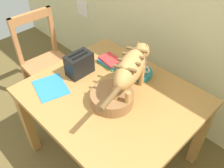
% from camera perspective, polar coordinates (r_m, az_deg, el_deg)
% --- Properties ---
extents(dining_table, '(1.17, 1.00, 0.72)m').
position_cam_1_polar(dining_table, '(1.79, 0.00, -4.49)').
color(dining_table, '#B68142').
rests_on(dining_table, ground_plane).
extents(cat, '(0.33, 0.70, 0.33)m').
position_cam_1_polar(cat, '(1.60, 4.54, 3.91)').
color(cat, tan).
rests_on(cat, dining_table).
extents(saucer_bowl, '(0.19, 0.19, 0.04)m').
position_cam_1_polar(saucer_bowl, '(1.89, 6.48, 2.53)').
color(saucer_bowl, teal).
rests_on(saucer_bowl, dining_table).
extents(coffee_mug, '(0.13, 0.09, 0.09)m').
position_cam_1_polar(coffee_mug, '(1.85, 6.70, 3.99)').
color(coffee_mug, white).
rests_on(coffee_mug, saucer_bowl).
extents(magazine, '(0.30, 0.27, 0.01)m').
position_cam_1_polar(magazine, '(1.84, -14.00, -0.73)').
color(magazine, '#2E88D1').
rests_on(magazine, dining_table).
extents(book_stack, '(0.19, 0.14, 0.05)m').
position_cam_1_polar(book_stack, '(1.99, -0.45, 5.27)').
color(book_stack, '#539E57').
rests_on(book_stack, dining_table).
extents(wicker_basket, '(0.29, 0.29, 0.09)m').
position_cam_1_polar(wicker_basket, '(1.64, 0.02, -3.19)').
color(wicker_basket, olive).
rests_on(wicker_basket, dining_table).
extents(toaster, '(0.12, 0.20, 0.18)m').
position_cam_1_polar(toaster, '(1.88, -7.57, 4.59)').
color(toaster, black).
rests_on(toaster, dining_table).
extents(wooden_chair_near, '(0.44, 0.44, 0.95)m').
position_cam_1_polar(wooden_chair_near, '(2.53, -14.82, 4.66)').
color(wooden_chair_near, '#BA7947').
rests_on(wooden_chair_near, ground_plane).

